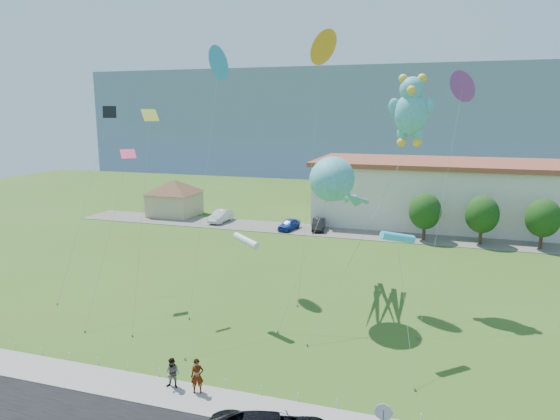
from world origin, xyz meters
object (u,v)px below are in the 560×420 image
object	(u,v)px
pavilion	(174,194)
teddy_bear_kite	(411,109)
parked_car_silver	(221,216)
pedestrian_right	(173,373)
parked_car_blue	(289,224)
parked_car_black	(318,224)
octopus_kite	(336,187)
stop_sign	(383,417)
pedestrian_left	(197,376)

from	to	relation	value
pavilion	teddy_bear_kite	distance (m)	41.51
pavilion	parked_car_silver	size ratio (longest dim) A/B	1.93
pedestrian_right	teddy_bear_kite	xyz separation A→B (m)	(10.52, 17.74, 13.72)
parked_car_silver	pavilion	bearing A→B (deg)	166.89
pedestrian_right	parked_car_silver	size ratio (longest dim) A/B	0.34
pavilion	parked_car_silver	distance (m)	8.71
parked_car_silver	parked_car_blue	size ratio (longest dim) A/B	1.22
parked_car_black	octopus_kite	xyz separation A→B (m)	(6.65, -23.34, 8.28)
stop_sign	parked_car_silver	distance (m)	47.29
stop_sign	teddy_bear_kite	bearing A→B (deg)	91.68
pedestrian_left	parked_car_black	xyz separation A→B (m)	(-2.38, 37.41, -0.27)
pedestrian_left	parked_car_silver	bearing A→B (deg)	87.62
pedestrian_right	parked_car_black	bearing A→B (deg)	86.98
stop_sign	pavilion	bearing A→B (deg)	128.44
pedestrian_right	octopus_kite	xyz separation A→B (m)	(5.72, 14.04, 8.12)
pedestrian_left	parked_car_black	size ratio (longest dim) A/B	0.44
pavilion	parked_car_blue	size ratio (longest dim) A/B	2.35
pedestrian_left	pedestrian_right	distance (m)	1.45
pedestrian_left	parked_car_silver	world-z (taller)	pedestrian_left
parked_car_silver	pedestrian_left	bearing A→B (deg)	-64.63
pedestrian_left	octopus_kite	size ratio (longest dim) A/B	0.15
pedestrian_left	octopus_kite	xyz separation A→B (m)	(4.27, 14.07, 8.02)
parked_car_silver	parked_car_blue	world-z (taller)	parked_car_silver
parked_car_silver	parked_car_black	xyz separation A→B (m)	(13.35, -0.52, -0.09)
stop_sign	teddy_bear_kite	xyz separation A→B (m)	(-0.58, 19.74, 12.77)
stop_sign	teddy_bear_kite	distance (m)	23.51
pedestrian_right	parked_car_blue	world-z (taller)	pedestrian_right
parked_car_silver	parked_car_black	world-z (taller)	parked_car_silver
teddy_bear_kite	stop_sign	bearing A→B (deg)	-88.32
parked_car_silver	octopus_kite	size ratio (longest dim) A/B	0.40
parked_car_silver	teddy_bear_kite	world-z (taller)	teddy_bear_kite
stop_sign	pedestrian_left	bearing A→B (deg)	168.51
parked_car_blue	parked_car_black	distance (m)	3.63
pedestrian_left	teddy_bear_kite	xyz separation A→B (m)	(9.08, 17.77, 13.61)
parked_car_blue	teddy_bear_kite	size ratio (longest dim) A/B	0.23
pedestrian_left	teddy_bear_kite	size ratio (longest dim) A/B	0.11
octopus_kite	parked_car_silver	bearing A→B (deg)	129.98
teddy_bear_kite	parked_car_silver	bearing A→B (deg)	140.92
parked_car_silver	teddy_bear_kite	xyz separation A→B (m)	(24.81, -20.15, 13.79)
parked_car_blue	stop_sign	bearing A→B (deg)	-57.69
pavilion	pedestrian_right	bearing A→B (deg)	-60.88
pavilion	pedestrian_right	distance (m)	46.08
stop_sign	pedestrian_right	size ratio (longest dim) A/B	1.52
pavilion	pedestrian_left	distance (m)	46.82
pedestrian_right	pavilion	bearing A→B (deg)	114.67
pavilion	parked_car_black	distance (m)	21.77
stop_sign	octopus_kite	xyz separation A→B (m)	(-5.39, 16.03, 7.17)
stop_sign	parked_car_black	size ratio (longest dim) A/B	0.59
parked_car_blue	parked_car_silver	bearing A→B (deg)	-178.09
teddy_bear_kite	pavilion	bearing A→B (deg)	145.69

